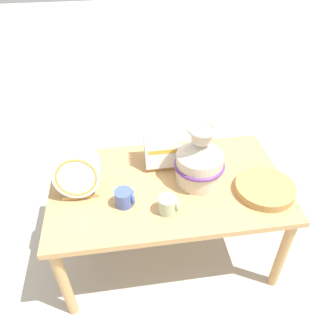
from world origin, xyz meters
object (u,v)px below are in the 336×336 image
Objects in this scene: mug_cobalt_glaze at (125,198)px; ceramic_vase at (200,160)px; wicker_charger_stack at (265,188)px; mug_sage_glaze at (168,205)px; dish_rack_round_plates at (78,175)px; dish_rack_square_plates at (162,150)px.

ceramic_vase is at bearing 16.91° from mug_cobalt_glaze.
wicker_charger_stack is 3.12× the size of mug_sage_glaze.
dish_rack_round_plates is (-0.64, 0.00, -0.03)m from ceramic_vase.
dish_rack_square_plates is 0.39m from mug_sage_glaze.
dish_rack_square_plates reaches higher than wicker_charger_stack.
dish_rack_round_plates reaches higher than dish_rack_square_plates.
ceramic_vase reaches higher than mug_sage_glaze.
ceramic_vase is 0.30m from mug_sage_glaze.
mug_sage_glaze reaches higher than wicker_charger_stack.
mug_sage_glaze is (0.21, -0.08, 0.00)m from mug_cobalt_glaze.
mug_cobalt_glaze is at bearing -163.09° from ceramic_vase.
ceramic_vase is 0.64m from dish_rack_round_plates.
wicker_charger_stack is 3.12× the size of mug_cobalt_glaze.
ceramic_vase is 0.26m from dish_rack_square_plates.
ceramic_vase is 1.35× the size of dish_rack_round_plates.
dish_rack_square_plates reaches higher than mug_sage_glaze.
dish_rack_square_plates is at bearing 86.75° from mug_sage_glaze.
ceramic_vase is 1.56× the size of dish_rack_square_plates.
dish_rack_square_plates is 2.22× the size of mug_sage_glaze.
mug_cobalt_glaze is (-0.41, -0.13, -0.10)m from ceramic_vase.
ceramic_vase is 1.11× the size of wicker_charger_stack.
wicker_charger_stack is (0.51, -0.32, -0.07)m from dish_rack_square_plates.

